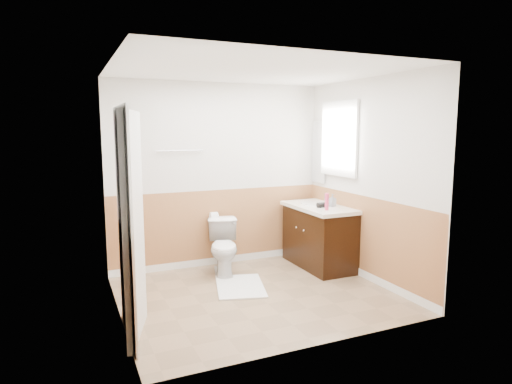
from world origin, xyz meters
name	(u,v)px	position (x,y,z in m)	size (l,w,h in m)	color
floor	(257,295)	(0.00, 0.00, 0.00)	(3.00, 3.00, 0.00)	#8C7051
ceiling	(257,70)	(0.00, 0.00, 2.50)	(3.00, 3.00, 0.00)	white
wall_back	(219,175)	(0.00, 1.30, 1.25)	(3.00, 3.00, 0.00)	silver
wall_front	(320,205)	(0.00, -1.30, 1.25)	(3.00, 3.00, 0.00)	silver
wall_left	(115,195)	(-1.50, 0.00, 1.25)	(3.00, 3.00, 0.00)	silver
wall_right	(367,180)	(1.50, 0.00, 1.25)	(3.00, 3.00, 0.00)	silver
wainscot_back	(219,229)	(0.00, 1.29, 0.50)	(3.00, 3.00, 0.00)	#BE7A4C
wainscot_front	(317,290)	(0.00, -1.29, 0.50)	(3.00, 3.00, 0.00)	#BE7A4C
wainscot_left	(120,269)	(-1.49, 0.00, 0.50)	(2.60, 2.60, 0.00)	#BE7A4C
wainscot_right	(364,239)	(1.49, 0.00, 0.50)	(2.60, 2.60, 0.00)	#BE7A4C
toilet	(224,247)	(-0.09, 0.87, 0.35)	(0.39, 0.69, 0.70)	white
bath_mat	(240,286)	(-0.09, 0.30, 0.01)	(0.55, 0.80, 0.02)	silver
vanity_cabinet	(319,238)	(1.21, 0.63, 0.40)	(0.55, 1.10, 0.80)	black
vanity_knob_left	(304,231)	(0.91, 0.53, 0.55)	(0.03, 0.03, 0.03)	#B4B4BA
vanity_knob_right	(296,228)	(0.91, 0.73, 0.55)	(0.03, 0.03, 0.03)	silver
countertop	(319,207)	(1.20, 0.63, 0.83)	(0.60, 1.15, 0.05)	white
sink_basin	(314,203)	(1.21, 0.78, 0.86)	(0.36, 0.36, 0.02)	white
faucet	(325,198)	(1.39, 0.78, 0.92)	(0.02, 0.02, 0.14)	silver
lotion_bottle	(327,202)	(1.11, 0.30, 0.96)	(0.05, 0.05, 0.22)	#CE355F
soap_dispenser	(332,200)	(1.33, 0.51, 0.93)	(0.08, 0.08, 0.17)	gray
hair_dryer_body	(322,205)	(1.16, 0.49, 0.89)	(0.07, 0.07, 0.14)	black
hair_dryer_handle	(320,207)	(1.13, 0.48, 0.86)	(0.03, 0.03, 0.07)	black
mirror_panel	(319,152)	(1.48, 1.10, 1.55)	(0.02, 0.35, 0.90)	silver
window_frame	(339,139)	(1.47, 0.59, 1.75)	(0.04, 0.80, 1.00)	white
window_glass	(340,139)	(1.49, 0.59, 1.75)	(0.01, 0.70, 0.90)	white
door	(134,226)	(-1.40, -0.45, 1.02)	(0.05, 0.80, 2.04)	white
door_frame	(125,226)	(-1.48, -0.45, 1.03)	(0.02, 0.92, 2.10)	white
door_knob	(135,226)	(-1.34, -0.12, 0.95)	(0.06, 0.06, 0.06)	silver
towel_bar	(179,151)	(-0.55, 1.25, 1.60)	(0.02, 0.02, 0.62)	silver
tp_holder_bar	(214,216)	(-0.10, 1.23, 0.70)	(0.02, 0.02, 0.14)	silver
tp_roll	(214,216)	(-0.10, 1.23, 0.70)	(0.11, 0.11, 0.10)	white
tp_sheet	(214,224)	(-0.10, 1.23, 0.59)	(0.10, 0.01, 0.16)	white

